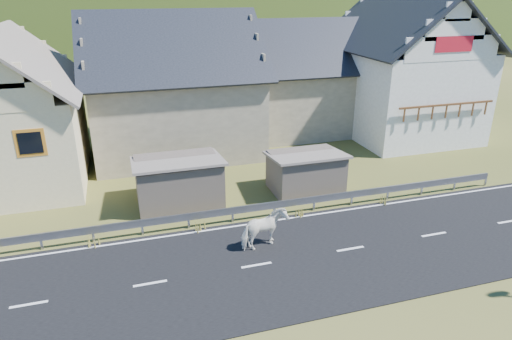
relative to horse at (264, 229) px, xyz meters
name	(u,v)px	position (x,y,z in m)	size (l,w,h in m)	color
ground	(256,266)	(-0.69, -1.18, -0.85)	(160.00, 160.00, 0.00)	#3B4317
road	(256,266)	(-0.69, -1.18, -0.83)	(60.00, 7.00, 0.04)	black
lane_markings	(256,265)	(-0.69, -1.18, -0.81)	(60.00, 6.60, 0.01)	silver
guardrail	(233,211)	(-0.69, 2.50, -0.29)	(28.10, 0.09, 0.75)	#93969B
shed_left	(179,182)	(-2.69, 5.32, 0.25)	(4.30, 3.30, 2.40)	#66594E
shed_right	(305,173)	(3.81, 4.82, 0.15)	(3.80, 2.90, 2.20)	#66594E
house_cream	(6,102)	(-10.70, 10.81, 3.50)	(7.80, 9.80, 8.30)	#F9E4B0
house_stone_a	(172,78)	(-1.69, 13.82, 3.78)	(10.80, 9.80, 8.90)	tan
house_stone_b	(306,71)	(8.31, 15.82, 3.38)	(9.80, 8.80, 8.10)	tan
house_white	(402,62)	(14.31, 12.81, 4.21)	(8.80, 10.80, 9.70)	white
mountain	(139,66)	(4.31, 178.82, -20.85)	(440.00, 280.00, 260.00)	#1E3514
horse	(264,229)	(0.00, 0.00, 0.00)	(1.93, 0.88, 1.63)	white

